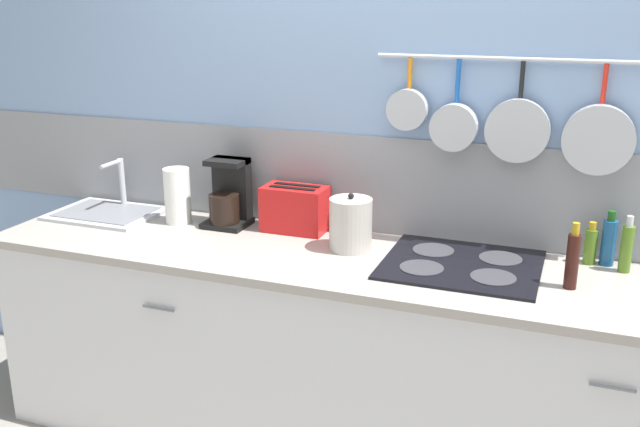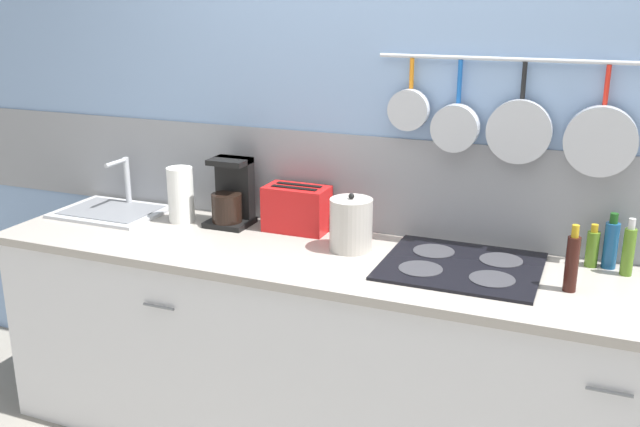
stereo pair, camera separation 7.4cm
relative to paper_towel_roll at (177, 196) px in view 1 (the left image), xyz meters
The scene contains 13 objects.
wall_back 1.08m from the paper_towel_roll, 12.06° to the left, with size 7.20×0.15×2.60m.
cabinet_base 1.19m from the paper_towel_roll, ahead, with size 3.32×0.65×0.85m.
countertop 1.04m from the paper_towel_roll, ahead, with size 3.36×0.67×0.03m.
sink_basin 0.39m from the paper_towel_roll, behind, with size 0.48×0.37×0.24m.
paper_towel_roll is the anchor object (origin of this frame).
coffee_maker 0.24m from the paper_towel_roll, 13.32° to the left, with size 0.19×0.18×0.30m.
toaster 0.55m from the paper_towel_roll, ahead, with size 0.29×0.16×0.20m.
kettle 0.85m from the paper_towel_roll, ahead, with size 0.17×0.17×0.24m.
cooktop 1.31m from the paper_towel_roll, ahead, with size 0.59×0.51×0.01m.
bottle_olive_oil 1.70m from the paper_towel_roll, ahead, with size 0.05×0.05×0.24m.
bottle_vinegar 1.76m from the paper_towel_roll, ahead, with size 0.05×0.05×0.17m.
bottle_cooking_wine 1.82m from the paper_towel_roll, ahead, with size 0.05×0.05×0.22m.
bottle_dish_soap 1.88m from the paper_towel_roll, ahead, with size 0.04×0.04×0.22m.
Camera 1 is at (0.67, -2.50, 1.88)m, focal length 40.00 mm.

